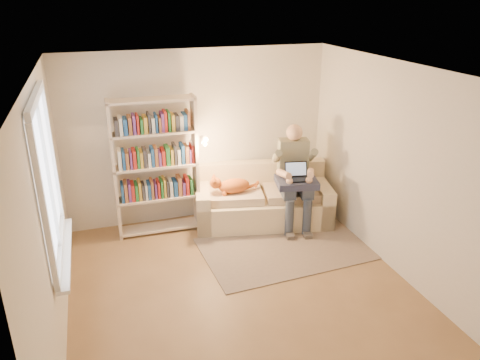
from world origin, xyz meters
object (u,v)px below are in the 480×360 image
object	(u,v)px
cat	(231,185)
bookshelf	(156,160)
sofa	(262,202)
person	(295,172)
laptop	(300,175)

from	to	relation	value
cat	bookshelf	bearing A→B (deg)	-177.71
sofa	cat	xyz separation A→B (m)	(-0.51, -0.02, 0.35)
bookshelf	person	bearing A→B (deg)	-10.61
cat	laptop	xyz separation A→B (m)	(0.93, -0.38, 0.20)
person	bookshelf	distance (m)	2.03
sofa	cat	bearing A→B (deg)	-165.26
person	cat	bearing A→B (deg)	178.50
sofa	cat	world-z (taller)	sofa
laptop	person	bearing A→B (deg)	105.61
cat	bookshelf	xyz separation A→B (m)	(-1.06, 0.18, 0.45)
sofa	cat	size ratio (longest dim) A/B	2.95
laptop	sofa	bearing A→B (deg)	148.22
person	cat	world-z (taller)	person
sofa	person	bearing A→B (deg)	-19.04
cat	person	bearing A→B (deg)	-1.50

